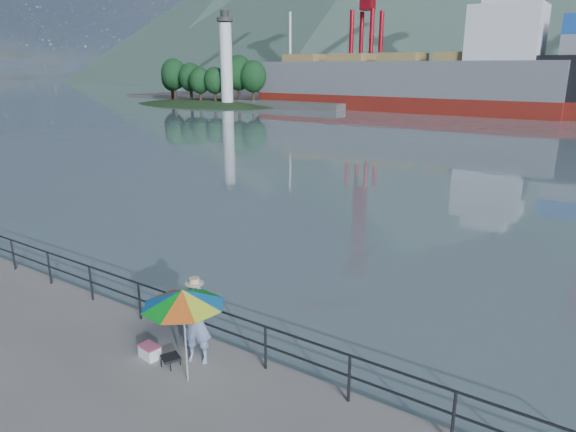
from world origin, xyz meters
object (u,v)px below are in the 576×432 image
object	(u,v)px
beach_umbrella	(183,298)
cooler_bag	(150,352)
fisherman	(197,323)
bulk_carrier	(410,81)

from	to	relation	value
beach_umbrella	cooler_bag	xyz separation A→B (m)	(-1.33, 0.16, -1.74)
fisherman	cooler_bag	size ratio (longest dim) A/B	3.95
beach_umbrella	cooler_bag	bearing A→B (deg)	173.21
fisherman	bulk_carrier	xyz separation A→B (m)	(-22.15, 68.48, 3.29)
beach_umbrella	bulk_carrier	size ratio (longest dim) A/B	0.04
cooler_bag	beach_umbrella	bearing A→B (deg)	0.53
fisherman	bulk_carrier	bearing A→B (deg)	84.45
fisherman	beach_umbrella	bearing A→B (deg)	-86.35
fisherman	bulk_carrier	distance (m)	72.05
beach_umbrella	bulk_carrier	xyz separation A→B (m)	(-22.50, 69.16, 2.33)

